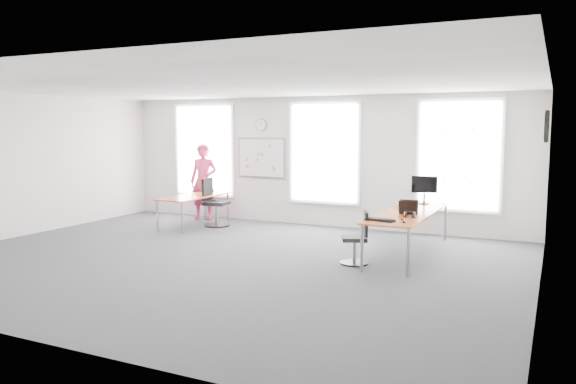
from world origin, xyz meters
The scene contains 24 objects.
floor centered at (0.00, 0.00, 0.00)m, with size 10.00×10.00×0.00m, color #28282D.
ceiling centered at (0.00, 0.00, 3.00)m, with size 10.00×10.00×0.00m, color white.
wall_back centered at (0.00, 4.00, 1.50)m, with size 10.00×10.00×0.00m, color silver.
wall_front centered at (0.00, -4.00, 1.50)m, with size 10.00×10.00×0.00m, color silver.
wall_left centered at (-5.00, 0.00, 1.50)m, with size 10.00×10.00×0.00m, color silver.
wall_right centered at (5.00, 0.00, 1.50)m, with size 10.00×10.00×0.00m, color silver.
window_left centered at (-3.00, 3.97, 1.70)m, with size 1.60×0.06×2.20m, color white.
window_mid centered at (0.30, 3.97, 1.70)m, with size 1.60×0.06×2.20m, color white.
window_right centered at (3.30, 3.97, 1.70)m, with size 1.60×0.06×2.20m, color white.
desk_right centered at (2.79, 1.89, 0.73)m, with size 0.86×3.23×0.79m.
desk_left centered at (-2.39, 2.61, 0.66)m, with size 0.79×1.97×0.72m.
chair_right centered at (2.20, 0.78, 0.39)m, with size 0.53×0.53×0.90m.
chair_left centered at (-2.00, 2.85, 0.49)m, with size 0.59×0.59×1.11m.
person centered at (-2.78, 3.58, 0.94)m, with size 0.69×0.45×1.89m, color #C02D57.
whiteboard centered at (-1.35, 3.97, 1.55)m, with size 1.20×0.03×0.90m, color white.
wall_clock centered at (-1.35, 3.97, 2.35)m, with size 0.30×0.30×0.04m, color gray.
tv centered at (4.95, 3.00, 2.30)m, with size 0.06×0.90×0.55m, color black.
keyboard centered at (2.62, 0.64, 0.80)m, with size 0.48×0.17×0.02m, color black.
mouse centered at (3.01, 0.61, 0.81)m, with size 0.06×0.10×0.04m, color black.
lens_cap centered at (2.92, 0.91, 0.79)m, with size 0.06×0.06×0.01m, color black.
headphones centered at (2.96, 1.16, 0.84)m, with size 0.19×0.10×0.11m.
laptop_sleeve centered at (2.88, 1.46, 0.91)m, with size 0.32×0.19×0.26m.
paper_stack centered at (2.69, 2.05, 0.84)m, with size 0.32×0.24×0.11m, color beige.
monitor centered at (2.82, 2.97, 1.12)m, with size 0.49×0.20×0.55m.
Camera 1 is at (5.14, -8.04, 2.28)m, focal length 35.00 mm.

